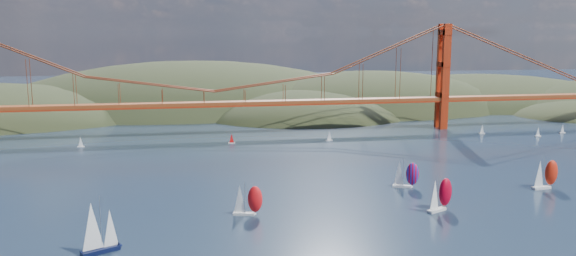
% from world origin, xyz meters
% --- Properties ---
extents(headlands, '(725.00, 225.00, 96.00)m').
position_xyz_m(headlands, '(44.95, 278.29, -12.46)').
color(headlands, black).
rests_on(headlands, ground).
extents(bridge, '(552.00, 12.00, 55.00)m').
position_xyz_m(bridge, '(-1.75, 180.00, 32.23)').
color(bridge, '#934019').
rests_on(bridge, ground).
extents(sloop_navy, '(9.41, 7.65, 13.72)m').
position_xyz_m(sloop_navy, '(-34.46, 32.88, 6.06)').
color(sloop_navy, black).
rests_on(sloop_navy, ground).
extents(racer_0, '(8.53, 4.70, 9.56)m').
position_xyz_m(racer_0, '(2.44, 54.03, 4.52)').
color(racer_0, silver).
rests_on(racer_0, ground).
extents(racer_1, '(9.36, 6.83, 10.53)m').
position_xyz_m(racer_1, '(57.18, 48.01, 4.97)').
color(racer_1, silver).
rests_on(racer_1, ground).
extents(racer_2, '(9.46, 4.52, 10.66)m').
position_xyz_m(racer_2, '(101.30, 63.58, 5.04)').
color(racer_2, white).
rests_on(racer_2, ground).
extents(racer_rwb, '(8.60, 5.66, 9.62)m').
position_xyz_m(racer_rwb, '(56.87, 73.05, 4.54)').
color(racer_rwb, white).
rests_on(racer_rwb, ground).
extents(distant_boat_3, '(3.00, 2.00, 4.70)m').
position_xyz_m(distant_boat_3, '(-60.55, 161.27, 2.41)').
color(distant_boat_3, silver).
rests_on(distant_boat_3, ground).
extents(distant_boat_4, '(3.00, 2.00, 4.70)m').
position_xyz_m(distant_boat_4, '(132.73, 159.64, 2.41)').
color(distant_boat_4, silver).
rests_on(distant_boat_4, ground).
extents(distant_boat_5, '(3.00, 2.00, 4.70)m').
position_xyz_m(distant_boat_5, '(156.03, 148.05, 2.41)').
color(distant_boat_5, silver).
rests_on(distant_boat_5, ground).
extents(distant_boat_6, '(3.00, 2.00, 4.70)m').
position_xyz_m(distant_boat_6, '(173.85, 154.13, 2.41)').
color(distant_boat_6, silver).
rests_on(distant_boat_6, ground).
extents(distant_boat_8, '(3.00, 2.00, 4.70)m').
position_xyz_m(distant_boat_8, '(52.32, 155.68, 2.41)').
color(distant_boat_8, silver).
rests_on(distant_boat_8, ground).
extents(distant_boat_9, '(3.00, 2.00, 4.70)m').
position_xyz_m(distant_boat_9, '(6.42, 157.37, 2.41)').
color(distant_boat_9, silver).
rests_on(distant_boat_9, ground).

